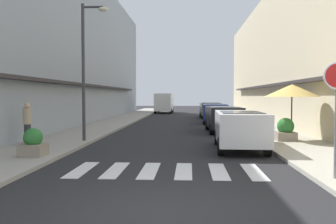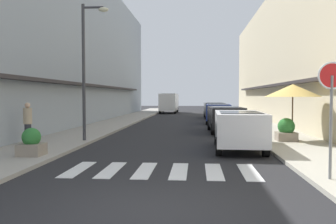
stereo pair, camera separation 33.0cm
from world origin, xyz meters
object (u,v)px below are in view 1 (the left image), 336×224
(delivery_van, at_px, (164,102))
(planter_corner, at_px, (33,144))
(parked_car_near, at_px, (240,126))
(parked_car_distant, at_px, (210,108))
(planter_midblock, at_px, (286,130))
(parked_car_far, at_px, (215,111))
(cafe_umbrella, at_px, (292,91))
(pedestrian_walking_near, at_px, (27,122))
(street_lamp, at_px, (87,58))
(parked_car_mid, at_px, (223,116))

(delivery_van, distance_m, planter_corner, 32.34)
(parked_car_near, relative_size, parked_car_distant, 0.96)
(delivery_van, height_order, planter_midblock, delivery_van)
(parked_car_far, height_order, cafe_umbrella, cafe_umbrella)
(delivery_van, xyz_separation_m, planter_midblock, (7.25, -27.62, -0.84))
(parked_car_far, distance_m, pedestrian_walking_near, 15.43)
(parked_car_far, height_order, planter_corner, parked_car_far)
(parked_car_distant, distance_m, pedestrian_walking_near, 21.27)
(parked_car_near, height_order, street_lamp, street_lamp)
(planter_midblock, bearing_deg, parked_car_near, -136.55)
(delivery_van, bearing_deg, planter_midblock, -75.28)
(parked_car_far, distance_m, planter_corner, 17.11)
(delivery_van, bearing_deg, planter_corner, -93.59)
(planter_corner, distance_m, pedestrian_walking_near, 3.07)
(parked_car_near, height_order, planter_corner, parked_car_near)
(planter_corner, bearing_deg, cafe_umbrella, 26.35)
(parked_car_near, bearing_deg, delivery_van, 99.48)
(delivery_van, relative_size, pedestrian_walking_near, 3.23)
(parked_car_near, bearing_deg, planter_midblock, 43.45)
(parked_car_near, height_order, delivery_van, delivery_van)
(cafe_umbrella, relative_size, planter_corner, 2.72)
(street_lamp, relative_size, planter_midblock, 5.99)
(street_lamp, bearing_deg, parked_car_near, -14.31)
(parked_car_far, relative_size, delivery_van, 0.73)
(parked_car_near, distance_m, planter_corner, 7.44)
(parked_car_near, xyz_separation_m, planter_midblock, (2.28, 2.16, -0.35))
(delivery_van, xyz_separation_m, pedestrian_walking_near, (-3.45, -29.58, -0.40))
(parked_car_near, distance_m, street_lamp, 7.14)
(cafe_umbrella, distance_m, planter_midblock, 1.75)
(parked_car_mid, distance_m, planter_midblock, 5.07)
(parked_car_mid, distance_m, planter_corner, 11.53)
(parked_car_distant, xyz_separation_m, pedestrian_walking_near, (-8.42, -19.54, 0.08))
(street_lamp, xyz_separation_m, planter_corner, (-0.63, -4.11, -3.18))
(parked_car_mid, distance_m, cafe_umbrella, 5.29)
(parked_car_far, bearing_deg, planter_midblock, -78.25)
(parked_car_near, bearing_deg, planter_corner, -160.47)
(parked_car_far, bearing_deg, pedestrian_walking_near, -123.06)
(parked_car_mid, bearing_deg, street_lamp, -141.59)
(parked_car_mid, relative_size, parked_car_far, 1.05)
(parked_car_mid, xyz_separation_m, parked_car_far, (0.00, 6.46, -0.00))
(parked_car_distant, bearing_deg, parked_car_near, -90.00)
(parked_car_distant, height_order, delivery_van, delivery_van)
(parked_car_mid, relative_size, pedestrian_walking_near, 2.50)
(street_lamp, bearing_deg, pedestrian_walking_near, -145.15)
(parked_car_mid, distance_m, parked_car_distant, 13.06)
(parked_car_near, relative_size, street_lamp, 0.72)
(parked_car_near, bearing_deg, parked_car_mid, 90.00)
(parked_car_mid, height_order, delivery_van, delivery_van)
(street_lamp, distance_m, planter_corner, 5.23)
(cafe_umbrella, xyz_separation_m, planter_corner, (-9.56, -4.73, -1.78))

